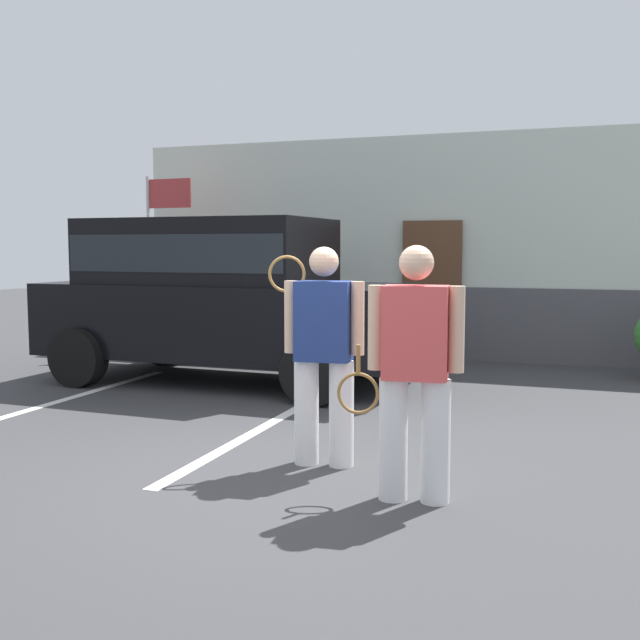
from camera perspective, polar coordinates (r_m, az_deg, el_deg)
name	(u,v)px	position (r m, az deg, el deg)	size (l,w,h in m)	color
ground_plane	(296,474)	(5.80, -1.79, -11.56)	(40.00, 40.00, 0.00)	#38383A
parking_stripe_0	(51,403)	(8.79, -19.62, -5.95)	(0.12, 4.40, 0.01)	silver
parking_stripe_1	(272,422)	(7.45, -3.61, -7.68)	(0.12, 4.40, 0.01)	silver
house_frontage	(448,254)	(11.76, 9.62, 4.94)	(10.15, 0.40, 3.39)	silver
parked_suv	(219,291)	(9.61, -7.61, 2.16)	(4.65, 2.26, 2.05)	black
tennis_player_man	(323,352)	(5.86, 0.25, -2.43)	(0.77, 0.30, 1.71)	white
tennis_player_woman	(414,370)	(5.06, 7.13, -3.80)	(0.90, 0.31, 1.72)	white
flag_pole	(159,231)	(12.24, -12.03, 6.61)	(0.80, 0.05, 2.81)	silver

